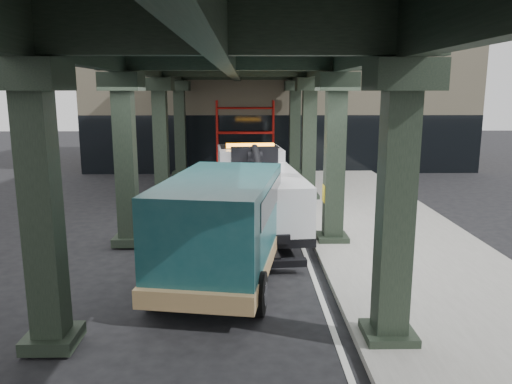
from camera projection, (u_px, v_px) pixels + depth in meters
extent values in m
plane|color=black|center=(245.00, 268.00, 12.88)|extent=(90.00, 90.00, 0.00)
cube|color=gray|center=(395.00, 241.00, 14.92)|extent=(5.00, 40.00, 0.15)
cube|color=silver|center=(302.00, 244.00, 14.88)|extent=(0.12, 38.00, 0.01)
cube|color=black|center=(395.00, 210.00, 8.52)|extent=(0.55, 0.55, 5.00)
cube|color=black|center=(403.00, 75.00, 8.07)|extent=(1.10, 1.10, 0.50)
cube|color=black|center=(388.00, 335.00, 8.98)|extent=(0.90, 0.90, 0.24)
cube|color=black|center=(334.00, 161.00, 14.40)|extent=(0.55, 0.55, 5.00)
cube|color=black|center=(337.00, 82.00, 13.95)|extent=(1.10, 1.10, 0.50)
cube|color=black|center=(332.00, 238.00, 14.86)|extent=(0.90, 0.90, 0.24)
cube|color=black|center=(309.00, 141.00, 20.27)|extent=(0.55, 0.55, 5.00)
cube|color=black|center=(310.00, 84.00, 19.83)|extent=(1.10, 1.10, 0.50)
cube|color=black|center=(308.00, 197.00, 20.74)|extent=(0.90, 0.90, 0.24)
cube|color=black|center=(295.00, 130.00, 26.15)|extent=(0.55, 0.55, 5.00)
cube|color=black|center=(295.00, 86.00, 25.70)|extent=(1.10, 1.10, 0.50)
cube|color=black|center=(294.00, 173.00, 26.62)|extent=(0.90, 0.90, 0.24)
cube|color=black|center=(42.00, 212.00, 8.40)|extent=(0.55, 0.55, 5.00)
cube|color=black|center=(30.00, 75.00, 7.95)|extent=(1.10, 1.10, 0.50)
cube|color=black|center=(53.00, 338.00, 8.86)|extent=(0.90, 0.90, 0.24)
cube|color=black|center=(126.00, 162.00, 14.28)|extent=(0.55, 0.55, 5.00)
cube|color=black|center=(122.00, 82.00, 13.83)|extent=(1.10, 1.10, 0.50)
cube|color=black|center=(130.00, 240.00, 14.74)|extent=(0.90, 0.90, 0.24)
cube|color=black|center=(161.00, 141.00, 20.16)|extent=(0.55, 0.55, 5.00)
cube|color=black|center=(159.00, 84.00, 19.71)|extent=(1.10, 1.10, 0.50)
cube|color=black|center=(163.00, 197.00, 20.62)|extent=(0.90, 0.90, 0.24)
cube|color=black|center=(180.00, 130.00, 26.04)|extent=(0.55, 0.55, 5.00)
cube|color=black|center=(179.00, 86.00, 25.59)|extent=(1.10, 1.10, 0.50)
cube|color=black|center=(181.00, 174.00, 26.50)|extent=(0.90, 0.90, 0.24)
cube|color=black|center=(338.00, 52.00, 13.79)|extent=(0.35, 32.00, 1.10)
cube|color=black|center=(120.00, 52.00, 13.67)|extent=(0.35, 32.00, 1.10)
cube|color=black|center=(229.00, 52.00, 13.73)|extent=(0.35, 32.00, 1.10)
cube|color=black|center=(229.00, 25.00, 13.59)|extent=(7.40, 32.00, 0.30)
cube|color=#C6B793|center=(277.00, 99.00, 31.72)|extent=(22.00, 10.00, 8.00)
cylinder|color=#B6140E|center=(218.00, 138.00, 27.06)|extent=(0.08, 0.08, 4.00)
cylinder|color=#B6140E|center=(217.00, 139.00, 26.27)|extent=(0.08, 0.08, 4.00)
cylinder|color=#B6140E|center=(273.00, 138.00, 27.11)|extent=(0.08, 0.08, 4.00)
cylinder|color=#B6140E|center=(274.00, 139.00, 26.33)|extent=(0.08, 0.08, 4.00)
cylinder|color=#B6140E|center=(245.00, 156.00, 27.28)|extent=(3.00, 0.08, 0.08)
cylinder|color=#B6140E|center=(245.00, 132.00, 27.02)|extent=(3.00, 0.08, 0.08)
cylinder|color=#B6140E|center=(245.00, 108.00, 26.77)|extent=(3.00, 0.08, 0.08)
cube|color=black|center=(257.00, 208.00, 16.54)|extent=(1.61, 7.45, 0.25)
cube|color=silver|center=(250.00, 171.00, 18.82)|extent=(2.51, 2.55, 1.77)
cube|color=silver|center=(247.00, 179.00, 19.93)|extent=(2.36, 0.88, 0.89)
cube|color=black|center=(249.00, 157.00, 18.96)|extent=(2.27, 1.46, 0.84)
cube|color=silver|center=(261.00, 196.00, 15.31)|extent=(2.77, 5.11, 1.38)
cube|color=orange|center=(250.00, 146.00, 18.43)|extent=(1.79, 0.42, 0.16)
cube|color=black|center=(254.00, 156.00, 17.03)|extent=(1.62, 0.72, 0.59)
cylinder|color=black|center=(260.00, 171.00, 15.35)|extent=(0.53, 3.45, 1.32)
cube|color=black|center=(271.00, 252.00, 13.06)|extent=(0.41, 1.40, 0.18)
cube|color=black|center=(275.00, 263.00, 12.39)|extent=(1.59, 0.38, 0.18)
cylinder|color=black|center=(221.00, 195.00, 19.19)|extent=(0.44, 1.11, 1.08)
cylinder|color=silver|center=(221.00, 195.00, 19.19)|extent=(0.43, 0.63, 0.60)
cylinder|color=black|center=(277.00, 194.00, 19.42)|extent=(0.44, 1.11, 1.08)
cylinder|color=silver|center=(277.00, 194.00, 19.42)|extent=(0.43, 0.63, 0.60)
cylinder|color=black|center=(225.00, 216.00, 16.03)|extent=(0.44, 1.11, 1.08)
cylinder|color=silver|center=(225.00, 216.00, 16.03)|extent=(0.43, 0.63, 0.60)
cylinder|color=black|center=(291.00, 214.00, 16.25)|extent=(0.44, 1.11, 1.08)
cylinder|color=silver|center=(291.00, 214.00, 16.25)|extent=(0.43, 0.63, 0.60)
cylinder|color=black|center=(227.00, 227.00, 14.78)|extent=(0.44, 1.11, 1.08)
cylinder|color=silver|center=(227.00, 227.00, 14.78)|extent=(0.43, 0.63, 0.60)
cylinder|color=black|center=(299.00, 225.00, 15.00)|extent=(0.44, 1.11, 1.08)
cylinder|color=silver|center=(299.00, 225.00, 15.00)|extent=(0.43, 0.63, 0.60)
cube|color=#134246|center=(243.00, 210.00, 14.67)|extent=(2.41, 1.56, 0.99)
cube|color=#134246|center=(221.00, 222.00, 11.67)|extent=(3.08, 5.24, 2.14)
cube|color=#9C7C4F|center=(226.00, 252.00, 12.27)|extent=(3.32, 6.44, 0.38)
cube|color=black|center=(241.00, 184.00, 14.08)|extent=(2.18, 0.82, 0.91)
cube|color=black|center=(224.00, 197.00, 11.88)|extent=(2.95, 4.27, 0.60)
cube|color=silver|center=(247.00, 220.00, 15.33)|extent=(2.18, 0.49, 0.33)
cylinder|color=black|center=(207.00, 229.00, 14.89)|extent=(0.45, 0.96, 0.92)
cylinder|color=silver|center=(207.00, 229.00, 14.89)|extent=(0.43, 0.56, 0.51)
cylinder|color=black|center=(280.00, 231.00, 14.58)|extent=(0.45, 0.96, 0.92)
cylinder|color=silver|center=(280.00, 231.00, 14.58)|extent=(0.43, 0.56, 0.51)
cylinder|color=black|center=(154.00, 287.00, 10.43)|extent=(0.45, 0.96, 0.92)
cylinder|color=silver|center=(154.00, 287.00, 10.43)|extent=(0.43, 0.56, 0.51)
cylinder|color=black|center=(258.00, 294.00, 10.12)|extent=(0.45, 0.96, 0.92)
cylinder|color=silver|center=(258.00, 294.00, 10.12)|extent=(0.43, 0.56, 0.51)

